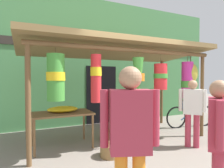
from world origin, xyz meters
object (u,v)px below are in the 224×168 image
object	(u,v)px
display_table	(62,116)
folding_chair	(143,123)
wicker_basket_spare	(108,135)
customer_foreground	(219,136)
flower_heap_on_table	(63,109)
parked_bicycle	(190,116)
shopper_by_bananas	(130,136)
vendor_in_orange	(192,108)
wicker_basket_by_table	(111,150)

from	to	relation	value
display_table	folding_chair	world-z (taller)	folding_chair
display_table	wicker_basket_spare	xyz separation A→B (m)	(1.14, 0.01, -0.59)
wicker_basket_spare	customer_foreground	bearing A→B (deg)	-87.86
flower_heap_on_table	parked_bicycle	distance (m)	4.09
parked_bicycle	shopper_by_bananas	world-z (taller)	shopper_by_bananas
vendor_in_orange	flower_heap_on_table	bearing A→B (deg)	154.01
display_table	vendor_in_orange	distance (m)	2.98
parked_bicycle	customer_foreground	bearing A→B (deg)	-132.89
wicker_basket_spare	display_table	bearing A→B (deg)	-179.69
vendor_in_orange	customer_foreground	world-z (taller)	customer_foreground
folding_chair	wicker_basket_spare	world-z (taller)	folding_chair
parked_bicycle	wicker_basket_by_table	bearing A→B (deg)	-162.18
display_table	vendor_in_orange	size ratio (longest dim) A/B	0.86
folding_chair	parked_bicycle	size ratio (longest dim) A/B	0.48
folding_chair	shopper_by_bananas	bearing A→B (deg)	-126.69
parked_bicycle	shopper_by_bananas	xyz separation A→B (m)	(-3.93, -2.90, 0.65)
wicker_basket_spare	vendor_in_orange	world-z (taller)	vendor_in_orange
flower_heap_on_table	display_table	bearing A→B (deg)	-123.10
parked_bicycle	shopper_by_bananas	distance (m)	4.92
flower_heap_on_table	vendor_in_orange	xyz separation A→B (m)	(2.66, -1.30, 0.04)
flower_heap_on_table	wicker_basket_spare	distance (m)	1.33
customer_foreground	shopper_by_bananas	xyz separation A→B (m)	(-1.09, 0.16, 0.09)
display_table	flower_heap_on_table	size ratio (longest dim) A/B	1.92
vendor_in_orange	customer_foreground	size ratio (longest dim) A/B	0.99
vendor_in_orange	shopper_by_bananas	distance (m)	2.97
folding_chair	shopper_by_bananas	world-z (taller)	shopper_by_bananas
folding_chair	wicker_basket_spare	xyz separation A→B (m)	(-0.68, 0.56, -0.38)
flower_heap_on_table	wicker_basket_by_table	xyz separation A→B (m)	(0.75, -1.00, -0.73)
parked_bicycle	shopper_by_bananas	bearing A→B (deg)	-143.57
display_table	wicker_basket_by_table	distance (m)	1.36
folding_chair	parked_bicycle	xyz separation A→B (m)	(2.26, 0.67, -0.16)
flower_heap_on_table	customer_foreground	world-z (taller)	customer_foreground
wicker_basket_by_table	parked_bicycle	bearing A→B (deg)	17.82
display_table	folding_chair	xyz separation A→B (m)	(1.83, -0.55, -0.21)
flower_heap_on_table	folding_chair	size ratio (longest dim) A/B	0.82
flower_heap_on_table	wicker_basket_by_table	size ratio (longest dim) A/B	1.64
folding_chair	customer_foreground	bearing A→B (deg)	-103.50
wicker_basket_spare	customer_foreground	distance (m)	3.05
wicker_basket_spare	folding_chair	bearing A→B (deg)	-39.26
wicker_basket_spare	shopper_by_bananas	size ratio (longest dim) A/B	0.25
display_table	flower_heap_on_table	xyz separation A→B (m)	(0.04, 0.06, 0.15)
display_table	folding_chair	distance (m)	1.92
display_table	parked_bicycle	bearing A→B (deg)	1.60
display_table	wicker_basket_by_table	bearing A→B (deg)	-50.41
display_table	parked_bicycle	distance (m)	4.11
flower_heap_on_table	parked_bicycle	world-z (taller)	flower_heap_on_table
flower_heap_on_table	folding_chair	distance (m)	1.92
display_table	wicker_basket_by_table	world-z (taller)	display_table
folding_chair	wicker_basket_spare	size ratio (longest dim) A/B	2.03
customer_foreground	shopper_by_bananas	size ratio (longest dim) A/B	0.92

